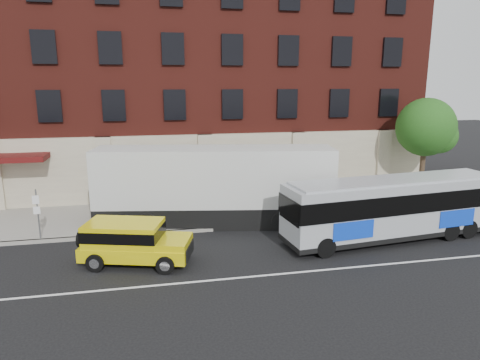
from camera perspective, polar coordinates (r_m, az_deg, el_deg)
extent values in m
plane|color=black|center=(16.41, 0.90, -13.50)|extent=(120.00, 120.00, 0.00)
cube|color=gray|center=(24.65, -3.69, -4.19)|extent=(60.00, 6.00, 0.15)
cube|color=gray|center=(21.82, -2.57, -6.45)|extent=(60.00, 0.25, 0.15)
cube|color=silver|center=(16.85, 0.52, -12.75)|extent=(60.00, 0.12, 0.01)
cube|color=#551A14|center=(31.51, -6.02, 13.44)|extent=(30.00, 10.00, 15.00)
cube|color=#C1B899|center=(26.89, -4.62, 1.79)|extent=(30.00, 0.35, 4.00)
cube|color=#480D0D|center=(26.81, -28.45, 2.63)|extent=(4.20, 2.20, 0.30)
cube|color=#C1B899|center=(26.74, -17.45, 1.18)|extent=(0.90, 0.55, 4.00)
cube|color=#C1B899|center=(26.79, -4.59, 1.75)|extent=(0.90, 0.55, 4.00)
cube|color=#C1B899|center=(28.15, 7.62, 2.22)|extent=(0.90, 0.55, 4.00)
cube|color=#C1B899|center=(30.65, 18.28, 2.55)|extent=(0.90, 0.55, 4.00)
cube|color=black|center=(26.87, -23.88, 8.92)|extent=(1.30, 0.20, 1.80)
cube|color=black|center=(26.38, -16.33, 9.44)|extent=(1.30, 0.20, 1.80)
cube|color=black|center=(26.34, -8.62, 9.80)|extent=(1.30, 0.20, 1.80)
cube|color=black|center=(26.77, -1.01, 9.98)|extent=(1.30, 0.20, 1.80)
cube|color=black|center=(27.64, 6.25, 10.00)|extent=(1.30, 0.20, 1.80)
cube|color=black|center=(28.90, 12.97, 9.88)|extent=(1.30, 0.20, 1.80)
cube|color=black|center=(30.52, 19.04, 9.65)|extent=(1.30, 0.20, 1.80)
cube|color=black|center=(26.90, -24.51, 15.71)|extent=(1.30, 0.20, 1.80)
cube|color=black|center=(26.41, -16.79, 16.37)|extent=(1.30, 0.20, 1.80)
cube|color=black|center=(26.37, -8.86, 16.75)|extent=(1.30, 0.20, 1.80)
cube|color=black|center=(26.80, -1.04, 16.83)|extent=(1.30, 0.20, 1.80)
cube|color=black|center=(27.67, 6.42, 16.63)|extent=(1.30, 0.20, 1.80)
cube|color=black|center=(28.93, 13.29, 16.21)|extent=(1.30, 0.20, 1.80)
cube|color=black|center=(30.55, 19.49, 15.64)|extent=(1.30, 0.20, 1.80)
cube|color=black|center=(27.67, -26.69, -0.08)|extent=(2.60, 0.15, 2.80)
cube|color=black|center=(26.73, -14.19, 0.50)|extent=(2.60, 0.15, 2.80)
cube|color=black|center=(27.12, -1.44, 1.07)|extent=(2.60, 0.15, 2.80)
cube|color=black|center=(28.78, 10.40, 1.54)|extent=(2.60, 0.15, 2.80)
cylinder|color=slate|center=(22.05, -25.12, -4.29)|extent=(0.07, 0.07, 2.50)
cube|color=white|center=(21.70, -25.41, -2.38)|extent=(0.30, 0.03, 0.40)
cube|color=white|center=(21.83, -25.28, -3.65)|extent=(0.30, 0.03, 0.35)
cylinder|color=#36271B|center=(29.67, 22.87, 0.88)|extent=(0.32, 0.32, 3.00)
sphere|color=#1B4213|center=(29.26, 23.37, 6.44)|extent=(3.60, 3.60, 3.60)
sphere|color=#1B4213|center=(29.40, 24.85, 5.34)|extent=(2.20, 2.20, 2.20)
sphere|color=#1B4213|center=(29.29, 21.88, 5.78)|extent=(2.00, 2.00, 2.00)
cube|color=#A1A5AB|center=(21.41, 19.67, -3.38)|extent=(10.83, 3.35, 2.53)
cube|color=black|center=(21.76, 19.44, -6.36)|extent=(10.88, 3.40, 0.22)
cube|color=#A1A5AB|center=(21.10, 19.94, 0.03)|extent=(10.27, 3.03, 0.11)
cube|color=black|center=(21.31, 19.76, -2.29)|extent=(10.91, 3.43, 0.89)
cube|color=#0D39CB|center=(19.08, 14.80, -6.48)|extent=(1.95, 0.24, 0.80)
cube|color=#0D39CB|center=(24.03, 23.01, -3.09)|extent=(1.95, 0.24, 0.80)
cylinder|color=black|center=(18.80, 11.23, -8.74)|extent=(0.91, 0.36, 0.89)
cylinder|color=black|center=(20.46, 8.50, -6.83)|extent=(0.91, 0.36, 0.89)
cylinder|color=black|center=(22.61, 26.04, -6.12)|extent=(0.91, 0.36, 0.89)
cylinder|color=black|center=(24.00, 22.76, -4.75)|extent=(0.91, 0.36, 0.89)
cylinder|color=black|center=(23.34, 27.95, -5.75)|extent=(0.91, 0.36, 0.89)
cylinder|color=black|center=(24.69, 24.65, -4.44)|extent=(0.91, 0.36, 0.89)
cube|color=yellow|center=(18.31, -13.47, -8.97)|extent=(4.67, 2.96, 0.54)
cube|color=yellow|center=(18.22, -15.08, -6.75)|extent=(3.36, 2.54, 0.90)
cube|color=black|center=(18.21, -15.09, -6.62)|extent=(3.40, 2.58, 0.45)
cube|color=yellow|center=(17.77, -8.92, -8.04)|extent=(1.78, 2.03, 0.27)
cube|color=black|center=(17.76, -6.67, -9.24)|extent=(0.46, 1.40, 0.50)
cylinder|color=black|center=(19.00, -20.20, -7.31)|extent=(0.38, 0.71, 0.69)
cylinder|color=black|center=(17.24, -9.84, -11.03)|extent=(0.76, 0.45, 0.72)
cylinder|color=silver|center=(17.24, -9.84, -11.03)|extent=(0.46, 0.37, 0.40)
cylinder|color=black|center=(18.82, -8.49, -8.88)|extent=(0.76, 0.45, 0.72)
cylinder|color=silver|center=(18.82, -8.49, -8.88)|extent=(0.46, 0.37, 0.40)
cylinder|color=black|center=(18.12, -18.58, -10.32)|extent=(0.76, 0.45, 0.72)
cylinder|color=silver|center=(18.12, -18.58, -10.32)|extent=(0.46, 0.37, 0.40)
cylinder|color=black|center=(19.63, -16.56, -8.36)|extent=(0.76, 0.45, 0.72)
cylinder|color=silver|center=(19.63, -16.56, -8.36)|extent=(0.46, 0.37, 0.40)
cube|color=black|center=(22.65, -3.31, -4.46)|extent=(12.33, 4.48, 1.11)
cube|color=silver|center=(22.13, -3.37, 0.52)|extent=(12.33, 4.52, 2.92)
cylinder|color=black|center=(22.16, -15.24, -5.44)|extent=(1.04, 0.45, 1.01)
cylinder|color=black|center=(24.32, -14.00, -3.74)|extent=(1.04, 0.45, 1.01)
cylinder|color=black|center=(21.91, -12.15, -5.48)|extent=(1.04, 0.45, 1.01)
cylinder|color=black|center=(24.09, -11.18, -3.75)|extent=(1.04, 0.45, 1.01)
cylinder|color=black|center=(21.72, 5.46, -5.41)|extent=(1.04, 0.45, 1.01)
cylinder|color=black|center=(23.91, 4.77, -3.67)|extent=(1.04, 0.45, 1.01)
cylinder|color=black|center=(21.90, 8.61, -5.34)|extent=(1.04, 0.45, 1.01)
cylinder|color=black|center=(24.08, 7.64, -3.63)|extent=(1.04, 0.45, 1.01)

